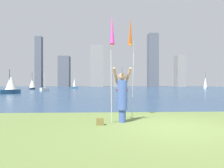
# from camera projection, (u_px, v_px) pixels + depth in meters

# --- Properties ---
(ground) EXTENTS (120.00, 138.00, 0.12)m
(ground) POSITION_uv_depth(u_px,v_px,m) (111.00, 89.00, 57.44)
(ground) COLOR #5B7038
(person) EXTENTS (0.74, 0.55, 2.02)m
(person) POSITION_uv_depth(u_px,v_px,m) (122.00, 95.00, 7.40)
(person) COLOR #3F59A5
(person) RESTS_ON ground
(kite_flag_left) EXTENTS (0.16, 1.07, 3.78)m
(kite_flag_left) POSITION_uv_depth(u_px,v_px,m) (112.00, 33.00, 6.87)
(kite_flag_left) COLOR #B2B2B7
(kite_flag_left) RESTS_ON ground
(kite_flag_right) EXTENTS (0.16, 1.17, 4.08)m
(kite_flag_right) POSITION_uv_depth(u_px,v_px,m) (130.00, 34.00, 8.14)
(kite_flag_right) COLOR #B2B2B7
(kite_flag_right) RESTS_ON ground
(bag) EXTENTS (0.25, 0.15, 0.25)m
(bag) POSITION_uv_depth(u_px,v_px,m) (100.00, 121.00, 6.87)
(bag) COLOR olive
(bag) RESTS_ON ground
(sailboat_0) EXTENTS (1.54, 3.04, 4.57)m
(sailboat_0) POSITION_uv_depth(u_px,v_px,m) (32.00, 83.00, 51.18)
(sailboat_0) COLOR #333D51
(sailboat_0) RESTS_ON ground
(sailboat_2) EXTENTS (2.48, 1.43, 4.74)m
(sailboat_2) POSITION_uv_depth(u_px,v_px,m) (123.00, 84.00, 39.90)
(sailboat_2) COLOR maroon
(sailboat_2) RESTS_ON ground
(sailboat_4) EXTENTS (1.89, 0.97, 4.96)m
(sailboat_4) POSITION_uv_depth(u_px,v_px,m) (75.00, 84.00, 59.37)
(sailboat_4) COLOR #2D6084
(sailboat_4) RESTS_ON ground
(sailboat_5) EXTENTS (2.38, 2.94, 3.50)m
(sailboat_5) POSITION_uv_depth(u_px,v_px,m) (11.00, 84.00, 29.20)
(sailboat_5) COLOR #2D6084
(sailboat_5) RESTS_ON ground
(sailboat_6) EXTENTS (1.24, 2.48, 3.80)m
(sailboat_6) POSITION_uv_depth(u_px,v_px,m) (44.00, 89.00, 39.79)
(sailboat_6) COLOR silver
(sailboat_6) RESTS_ON ground
(sailboat_8) EXTENTS (1.79, 2.14, 5.32)m
(sailboat_8) POSITION_uv_depth(u_px,v_px,m) (205.00, 83.00, 62.16)
(sailboat_8) COLOR white
(sailboat_8) RESTS_ON ground
(skyline_tower_0) EXTENTS (3.17, 3.09, 24.34)m
(skyline_tower_0) POSITION_uv_depth(u_px,v_px,m) (39.00, 62.00, 97.72)
(skyline_tower_0) COLOR #565B66
(skyline_tower_0) RESTS_ON ground
(skyline_tower_1) EXTENTS (5.46, 5.13, 15.12)m
(skyline_tower_1) POSITION_uv_depth(u_px,v_px,m) (64.00, 72.00, 99.76)
(skyline_tower_1) COLOR #565B66
(skyline_tower_1) RESTS_ON ground
(skyline_tower_2) EXTENTS (6.40, 7.00, 20.49)m
(skyline_tower_2) POSITION_uv_depth(u_px,v_px,m) (97.00, 66.00, 101.20)
(skyline_tower_2) COLOR gray
(skyline_tower_2) RESTS_ON ground
(skyline_tower_3) EXTENTS (6.17, 5.10, 6.44)m
(skyline_tower_3) POSITION_uv_depth(u_px,v_px,m) (119.00, 80.00, 103.44)
(skyline_tower_3) COLOR gray
(skyline_tower_3) RESTS_ON ground
(skyline_tower_4) EXTENTS (4.91, 5.55, 27.11)m
(skyline_tower_4) POSITION_uv_depth(u_px,v_px,m) (153.00, 60.00, 103.63)
(skyline_tower_4) COLOR #565B66
(skyline_tower_4) RESTS_ON ground
(skyline_tower_5) EXTENTS (4.08, 5.51, 15.52)m
(skyline_tower_5) POSITION_uv_depth(u_px,v_px,m) (180.00, 71.00, 99.30)
(skyline_tower_5) COLOR gray
(skyline_tower_5) RESTS_ON ground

